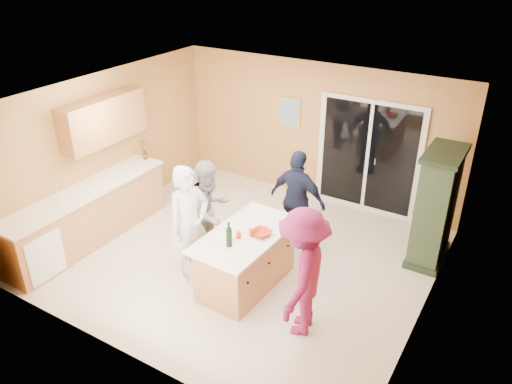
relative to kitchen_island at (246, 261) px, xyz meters
The scene contains 22 objects.
floor 0.82m from the kitchen_island, 124.08° to the left, with size 5.50×5.50×0.00m, color silver.
ceiling 2.30m from the kitchen_island, 124.08° to the left, with size 5.50×5.00×0.10m, color silver.
wall_back 3.24m from the kitchen_island, 97.35° to the left, with size 5.50×0.10×2.60m, color #E6A75E.
wall_front 2.15m from the kitchen_island, 101.77° to the right, with size 5.50×0.10×2.60m, color #E6A75E.
wall_left 3.32m from the kitchen_island, 169.41° to the left, with size 0.10×5.00×2.60m, color #E6A75E.
wall_right 2.58m from the kitchen_island, 14.05° to the left, with size 0.10×5.00×2.60m, color #E6A75E.
left_cabinet_run 2.88m from the kitchen_island, behind, with size 0.65×3.05×1.24m.
upper_cabinets 3.34m from the kitchen_island, behind, with size 0.35×1.60×0.75m, color #BA7C48.
sliding_door 3.19m from the kitchen_island, 77.95° to the left, with size 1.90×0.07×2.10m.
framed_picture 3.42m from the kitchen_island, 107.19° to the left, with size 0.46×0.04×0.56m.
kitchen_island is the anchor object (origin of this frame).
green_hutch 2.97m from the kitchen_island, 44.40° to the left, with size 0.52×0.99×1.83m.
woman_white 0.96m from the kitchen_island, 163.91° to the right, with size 0.65×0.43×1.78m, color silver.
woman_grey 1.01m from the kitchen_island, 158.53° to the left, with size 0.80×0.62×1.64m, color #949496.
woman_navy 1.40m from the kitchen_island, 84.11° to the left, with size 0.97×0.40×1.66m, color #191C38.
woman_magenta 1.24m from the kitchen_island, 20.86° to the right, with size 1.13×0.65×1.75m, color #8E1F5B.
serving_bowl 0.54m from the kitchen_island, 21.29° to the left, with size 0.27×0.27×0.07m, color red.
tulip_vase 3.14m from the kitchen_island, 158.65° to the left, with size 0.20×0.13×0.37m, color #AF1711.
tumbler_near 0.52m from the kitchen_island, ahead, with size 0.07×0.07×0.10m, color red.
tumbler_far 0.53m from the kitchen_island, 98.66° to the right, with size 0.07×0.07×0.10m, color red.
wine_bottle 0.71m from the kitchen_island, 94.63° to the right, with size 0.08×0.08×0.36m.
white_plate 0.54m from the kitchen_island, 131.34° to the right, with size 0.23×0.23×0.02m, color white.
Camera 1 is at (3.55, -5.55, 4.56)m, focal length 35.00 mm.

